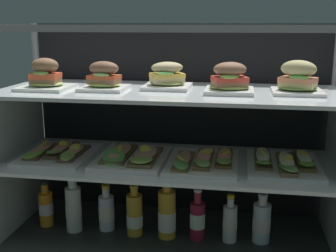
{
  "coord_description": "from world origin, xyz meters",
  "views": [
    {
      "loc": [
        0.28,
        -1.66,
        0.89
      ],
      "look_at": [
        0.0,
        0.0,
        0.5
      ],
      "focal_mm": 46.75,
      "sensor_mm": 36.0,
      "label": 1
    }
  ],
  "objects_px": {
    "plated_roll_sandwich_near_right_corner": "(230,81)",
    "juice_bottle_front_middle": "(230,222)",
    "plated_roll_sandwich_left_of_center": "(46,78)",
    "open_sandwich_tray_near_left_corner": "(203,161)",
    "plated_roll_sandwich_mid_left": "(298,80)",
    "open_sandwich_tray_mid_left": "(132,156)",
    "juice_bottle_front_fourth": "(135,215)",
    "juice_bottle_front_left_end": "(167,215)",
    "juice_bottle_near_post": "(106,212)",
    "juice_bottle_back_right": "(46,207)",
    "juice_bottle_back_center": "(74,208)",
    "juice_bottle_front_second": "(197,219)",
    "juice_bottle_tucked_behind": "(262,222)",
    "plated_roll_sandwich_mid_right": "(104,79)",
    "open_sandwich_tray_far_right": "(284,162)",
    "plated_roll_sandwich_center": "(167,78)",
    "open_sandwich_tray_left_of_center": "(58,153)"
  },
  "relations": [
    {
      "from": "juice_bottle_back_right",
      "to": "juice_bottle_front_middle",
      "type": "distance_m",
      "value": 0.79
    },
    {
      "from": "open_sandwich_tray_near_left_corner",
      "to": "juice_bottle_near_post",
      "type": "distance_m",
      "value": 0.49
    },
    {
      "from": "open_sandwich_tray_mid_left",
      "to": "juice_bottle_near_post",
      "type": "relative_size",
      "value": 1.74
    },
    {
      "from": "open_sandwich_tray_mid_left",
      "to": "open_sandwich_tray_far_right",
      "type": "xyz_separation_m",
      "value": [
        0.59,
        0.03,
        -0.0
      ]
    },
    {
      "from": "open_sandwich_tray_left_of_center",
      "to": "juice_bottle_back_right",
      "type": "xyz_separation_m",
      "value": [
        -0.08,
        0.02,
        -0.26
      ]
    },
    {
      "from": "open_sandwich_tray_mid_left",
      "to": "juice_bottle_front_fourth",
      "type": "xyz_separation_m",
      "value": [
        0.0,
        0.01,
        -0.26
      ]
    },
    {
      "from": "plated_roll_sandwich_near_right_corner",
      "to": "juice_bottle_front_left_end",
      "type": "bearing_deg",
      "value": 178.18
    },
    {
      "from": "open_sandwich_tray_near_left_corner",
      "to": "juice_bottle_near_post",
      "type": "relative_size",
      "value": 1.74
    },
    {
      "from": "juice_bottle_back_right",
      "to": "juice_bottle_tucked_behind",
      "type": "distance_m",
      "value": 0.92
    },
    {
      "from": "juice_bottle_front_fourth",
      "to": "juice_bottle_front_left_end",
      "type": "xyz_separation_m",
      "value": [
        0.14,
        0.0,
        0.01
      ]
    },
    {
      "from": "plated_roll_sandwich_mid_right",
      "to": "open_sandwich_tray_far_right",
      "type": "relative_size",
      "value": 0.48
    },
    {
      "from": "plated_roll_sandwich_mid_right",
      "to": "juice_bottle_front_left_end",
      "type": "height_order",
      "value": "plated_roll_sandwich_mid_right"
    },
    {
      "from": "juice_bottle_back_center",
      "to": "juice_bottle_front_left_end",
      "type": "bearing_deg",
      "value": 1.39
    },
    {
      "from": "juice_bottle_back_right",
      "to": "juice_bottle_near_post",
      "type": "distance_m",
      "value": 0.27
    },
    {
      "from": "plated_roll_sandwich_left_of_center",
      "to": "juice_bottle_front_second",
      "type": "distance_m",
      "value": 0.83
    },
    {
      "from": "open_sandwich_tray_left_of_center",
      "to": "open_sandwich_tray_mid_left",
      "type": "height_order",
      "value": "open_sandwich_tray_mid_left"
    },
    {
      "from": "juice_bottle_front_fourth",
      "to": "juice_bottle_front_second",
      "type": "bearing_deg",
      "value": 1.13
    },
    {
      "from": "juice_bottle_front_fourth",
      "to": "juice_bottle_front_middle",
      "type": "xyz_separation_m",
      "value": [
        0.39,
        0.01,
        -0.01
      ]
    },
    {
      "from": "plated_roll_sandwich_left_of_center",
      "to": "open_sandwich_tray_near_left_corner",
      "type": "xyz_separation_m",
      "value": [
        0.62,
        0.02,
        -0.31
      ]
    },
    {
      "from": "plated_roll_sandwich_near_right_corner",
      "to": "juice_bottle_tucked_behind",
      "type": "distance_m",
      "value": 0.59
    },
    {
      "from": "plated_roll_sandwich_center",
      "to": "juice_bottle_back_center",
      "type": "xyz_separation_m",
      "value": [
        -0.39,
        -0.08,
        -0.55
      ]
    },
    {
      "from": "open_sandwich_tray_near_left_corner",
      "to": "juice_bottle_back_center",
      "type": "relative_size",
      "value": 1.44
    },
    {
      "from": "juice_bottle_front_second",
      "to": "juice_bottle_tucked_behind",
      "type": "relative_size",
      "value": 1.05
    },
    {
      "from": "open_sandwich_tray_mid_left",
      "to": "juice_bottle_front_left_end",
      "type": "relative_size",
      "value": 1.37
    },
    {
      "from": "juice_bottle_back_right",
      "to": "juice_bottle_back_center",
      "type": "bearing_deg",
      "value": -11.53
    },
    {
      "from": "plated_roll_sandwich_center",
      "to": "open_sandwich_tray_far_right",
      "type": "distance_m",
      "value": 0.56
    },
    {
      "from": "plated_roll_sandwich_mid_right",
      "to": "open_sandwich_tray_mid_left",
      "type": "xyz_separation_m",
      "value": [
        0.1,
        0.0,
        -0.31
      ]
    },
    {
      "from": "plated_roll_sandwich_left_of_center",
      "to": "open_sandwich_tray_mid_left",
      "type": "height_order",
      "value": "plated_roll_sandwich_left_of_center"
    },
    {
      "from": "plated_roll_sandwich_near_right_corner",
      "to": "open_sandwich_tray_mid_left",
      "type": "height_order",
      "value": "plated_roll_sandwich_near_right_corner"
    },
    {
      "from": "juice_bottle_back_right",
      "to": "juice_bottle_tucked_behind",
      "type": "relative_size",
      "value": 1.01
    },
    {
      "from": "plated_roll_sandwich_center",
      "to": "juice_bottle_front_fourth",
      "type": "bearing_deg",
      "value": -151.95
    },
    {
      "from": "juice_bottle_front_fourth",
      "to": "juice_bottle_front_middle",
      "type": "relative_size",
      "value": 1.1
    },
    {
      "from": "open_sandwich_tray_mid_left",
      "to": "juice_bottle_front_left_end",
      "type": "distance_m",
      "value": 0.28
    },
    {
      "from": "juice_bottle_back_center",
      "to": "juice_bottle_near_post",
      "type": "bearing_deg",
      "value": 13.93
    },
    {
      "from": "open_sandwich_tray_mid_left",
      "to": "juice_bottle_front_fourth",
      "type": "bearing_deg",
      "value": 55.02
    },
    {
      "from": "plated_roll_sandwich_left_of_center",
      "to": "juice_bottle_front_left_end",
      "type": "relative_size",
      "value": 0.76
    },
    {
      "from": "plated_roll_sandwich_center",
      "to": "plated_roll_sandwich_near_right_corner",
      "type": "xyz_separation_m",
      "value": [
        0.25,
        -0.07,
        0.0
      ]
    },
    {
      "from": "juice_bottle_front_left_end",
      "to": "open_sandwich_tray_near_left_corner",
      "type": "bearing_deg",
      "value": -2.87
    },
    {
      "from": "plated_roll_sandwich_near_right_corner",
      "to": "juice_bottle_front_middle",
      "type": "bearing_deg",
      "value": 37.58
    },
    {
      "from": "open_sandwich_tray_near_left_corner",
      "to": "open_sandwich_tray_far_right",
      "type": "distance_m",
      "value": 0.31
    },
    {
      "from": "open_sandwich_tray_far_right",
      "to": "juice_bottle_back_center",
      "type": "bearing_deg",
      "value": -178.08
    },
    {
      "from": "plated_roll_sandwich_center",
      "to": "juice_bottle_back_right",
      "type": "relative_size",
      "value": 0.89
    },
    {
      "from": "plated_roll_sandwich_near_right_corner",
      "to": "open_sandwich_tray_left_of_center",
      "type": "bearing_deg",
      "value": 179.28
    },
    {
      "from": "plated_roll_sandwich_mid_left",
      "to": "open_sandwich_tray_mid_left",
      "type": "xyz_separation_m",
      "value": [
        -0.62,
        -0.03,
        -0.31
      ]
    },
    {
      "from": "plated_roll_sandwich_center",
      "to": "juice_bottle_front_left_end",
      "type": "xyz_separation_m",
      "value": [
        0.01,
        -0.07,
        -0.55
      ]
    },
    {
      "from": "open_sandwich_tray_mid_left",
      "to": "juice_bottle_back_center",
      "type": "xyz_separation_m",
      "value": [
        -0.26,
        -0.0,
        -0.24
      ]
    },
    {
      "from": "open_sandwich_tray_near_left_corner",
      "to": "juice_bottle_back_center",
      "type": "height_order",
      "value": "open_sandwich_tray_near_left_corner"
    },
    {
      "from": "plated_roll_sandwich_mid_left",
      "to": "juice_bottle_back_center",
      "type": "bearing_deg",
      "value": -178.13
    },
    {
      "from": "open_sandwich_tray_mid_left",
      "to": "open_sandwich_tray_near_left_corner",
      "type": "distance_m",
      "value": 0.29
    },
    {
      "from": "open_sandwich_tray_left_of_center",
      "to": "open_sandwich_tray_far_right",
      "type": "height_order",
      "value": "same"
    }
  ]
}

